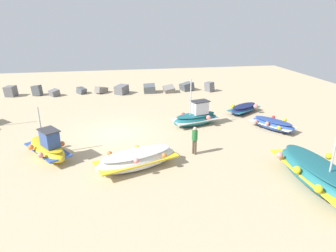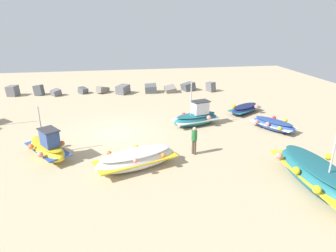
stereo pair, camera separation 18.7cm
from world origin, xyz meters
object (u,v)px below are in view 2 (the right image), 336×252
fishing_boat_0 (48,147)px  fishing_boat_4 (197,117)px  fishing_boat_2 (245,109)px  fishing_boat_1 (273,125)px  fishing_boat_3 (136,159)px  fishing_boat_5 (317,174)px  person_walking (194,139)px

fishing_boat_0 → fishing_boat_4: (9.46, 3.69, 0.01)m
fishing_boat_0 → fishing_boat_2: 15.22m
fishing_boat_1 → fishing_boat_2: size_ratio=1.03×
fishing_boat_2 → fishing_boat_3: bearing=7.2°
fishing_boat_1 → fishing_boat_3: 10.51m
fishing_boat_3 → fishing_boat_5: size_ratio=0.84×
person_walking → fishing_boat_2: bearing=17.6°
fishing_boat_4 → fishing_boat_5: fishing_boat_5 is taller
fishing_boat_0 → fishing_boat_3: fishing_boat_0 is taller
fishing_boat_5 → person_walking: 6.35m
fishing_boat_2 → person_walking: bearing=15.5°
fishing_boat_4 → fishing_boat_1: bearing=-35.6°
fishing_boat_1 → fishing_boat_2: (-0.39, 3.93, -0.02)m
fishing_boat_1 → fishing_boat_3: (-9.72, -4.00, 0.13)m
fishing_boat_1 → fishing_boat_5: fishing_boat_5 is taller
fishing_boat_1 → fishing_boat_2: bearing=-24.2°
fishing_boat_0 → fishing_boat_5: (12.73, -5.28, 0.03)m
fishing_boat_0 → fishing_boat_2: (14.06, 5.82, -0.23)m
fishing_boat_0 → fishing_boat_4: fishing_boat_4 is taller
fishing_boat_0 → fishing_boat_1: (14.45, 1.89, -0.20)m
fishing_boat_3 → fishing_boat_5: 8.60m
fishing_boat_1 → fishing_boat_3: bearing=82.4°
fishing_boat_4 → person_walking: fishing_boat_4 is taller
fishing_boat_2 → person_walking: person_walking is taller
fishing_boat_0 → fishing_boat_5: bearing=33.1°
fishing_boat_3 → fishing_boat_0: bearing=136.3°
fishing_boat_3 → person_walking: bearing=-1.0°
fishing_boat_3 → fishing_boat_5: bearing=-41.3°
fishing_boat_3 → person_walking: 3.56m
fishing_boat_0 → fishing_boat_2: size_ratio=1.09×
fishing_boat_3 → person_walking: person_walking is taller
fishing_boat_2 → fishing_boat_3: fishing_boat_3 is taller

